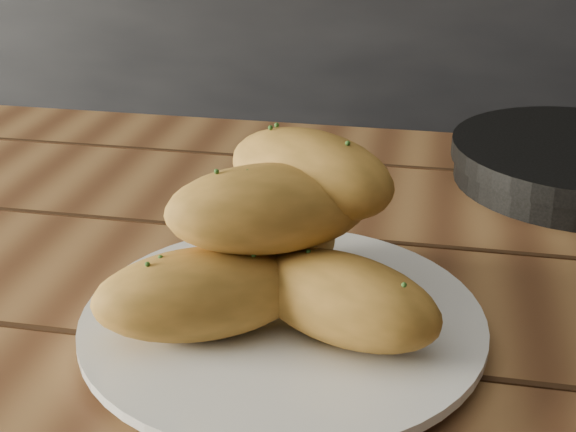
% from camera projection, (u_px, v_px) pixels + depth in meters
% --- Properties ---
extents(counter, '(2.80, 0.60, 0.90)m').
position_uv_depth(counter, '(148.00, 158.00, 1.81)').
color(counter, black).
rests_on(counter, ground).
extents(table, '(1.49, 0.87, 0.75)m').
position_uv_depth(table, '(475.00, 406.00, 0.69)').
color(table, brown).
rests_on(table, ground).
extents(plate, '(0.30, 0.30, 0.02)m').
position_uv_depth(plate, '(283.00, 323.00, 0.60)').
color(plate, silver).
rests_on(plate, table).
extents(bread_rolls, '(0.26, 0.22, 0.14)m').
position_uv_depth(bread_rolls, '(268.00, 253.00, 0.58)').
color(bread_rolls, '#C48836').
rests_on(bread_rolls, plate).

